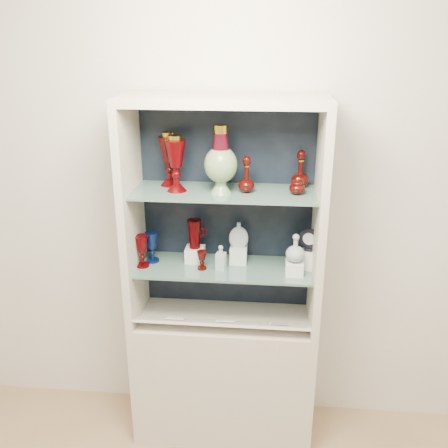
# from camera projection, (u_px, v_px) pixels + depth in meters

# --- Properties ---
(wall_back) EXTENTS (3.50, 0.02, 2.80)m
(wall_back) POSITION_uv_depth(u_px,v_px,m) (228.00, 193.00, 2.72)
(wall_back) COLOR beige
(wall_back) RESTS_ON ground
(cabinet_base) EXTENTS (1.00, 0.40, 0.75)m
(cabinet_base) POSITION_uv_depth(u_px,v_px,m) (224.00, 374.00, 2.88)
(cabinet_base) COLOR beige
(cabinet_base) RESTS_ON ground
(cabinet_back_panel) EXTENTS (0.98, 0.02, 1.15)m
(cabinet_back_panel) POSITION_uv_depth(u_px,v_px,m) (227.00, 207.00, 2.72)
(cabinet_back_panel) COLOR black
(cabinet_back_panel) RESTS_ON cabinet_base
(cabinet_side_left) EXTENTS (0.04, 0.40, 1.15)m
(cabinet_side_left) POSITION_uv_depth(u_px,v_px,m) (132.00, 216.00, 2.59)
(cabinet_side_left) COLOR beige
(cabinet_side_left) RESTS_ON cabinet_base
(cabinet_side_right) EXTENTS (0.04, 0.40, 1.15)m
(cabinet_side_right) POSITION_uv_depth(u_px,v_px,m) (319.00, 223.00, 2.50)
(cabinet_side_right) COLOR beige
(cabinet_side_right) RESTS_ON cabinet_base
(cabinet_top_cap) EXTENTS (1.00, 0.40, 0.04)m
(cabinet_top_cap) POSITION_uv_depth(u_px,v_px,m) (224.00, 100.00, 2.33)
(cabinet_top_cap) COLOR beige
(cabinet_top_cap) RESTS_ON cabinet_side_left
(shelf_lower) EXTENTS (0.92, 0.34, 0.01)m
(shelf_lower) POSITION_uv_depth(u_px,v_px,m) (224.00, 267.00, 2.66)
(shelf_lower) COLOR slate
(shelf_lower) RESTS_ON cabinet_side_left
(shelf_upper) EXTENTS (0.92, 0.34, 0.01)m
(shelf_upper) POSITION_uv_depth(u_px,v_px,m) (224.00, 192.00, 2.51)
(shelf_upper) COLOR slate
(shelf_upper) RESTS_ON cabinet_side_left
(label_ledge) EXTENTS (0.92, 0.17, 0.09)m
(label_ledge) POSITION_uv_depth(u_px,v_px,m) (222.00, 323.00, 2.63)
(label_ledge) COLOR beige
(label_ledge) RESTS_ON cabinet_base
(label_card_0) EXTENTS (0.10, 0.06, 0.03)m
(label_card_0) POSITION_uv_depth(u_px,v_px,m) (281.00, 324.00, 2.60)
(label_card_0) COLOR white
(label_card_0) RESTS_ON label_ledge
(label_card_1) EXTENTS (0.10, 0.06, 0.03)m
(label_card_1) POSITION_uv_depth(u_px,v_px,m) (225.00, 321.00, 2.63)
(label_card_1) COLOR white
(label_card_1) RESTS_ON label_ledge
(label_card_2) EXTENTS (0.10, 0.06, 0.03)m
(label_card_2) POSITION_uv_depth(u_px,v_px,m) (175.00, 318.00, 2.65)
(label_card_2) COLOR white
(label_card_2) RESTS_ON label_ledge
(label_card_3) EXTENTS (0.10, 0.06, 0.03)m
(label_card_3) POSITION_uv_depth(u_px,v_px,m) (279.00, 324.00, 2.60)
(label_card_3) COLOR white
(label_card_3) RESTS_ON label_ledge
(pedestal_lamp_left) EXTENTS (0.12, 0.12, 0.28)m
(pedestal_lamp_left) POSITION_uv_depth(u_px,v_px,m) (176.00, 164.00, 2.47)
(pedestal_lamp_left) COLOR #470002
(pedestal_lamp_left) RESTS_ON shelf_upper
(pedestal_lamp_right) EXTENTS (0.14, 0.14, 0.28)m
(pedestal_lamp_right) POSITION_uv_depth(u_px,v_px,m) (169.00, 159.00, 2.56)
(pedestal_lamp_right) COLOR #470002
(pedestal_lamp_right) RESTS_ON shelf_upper
(enamel_urn) EXTENTS (0.19, 0.19, 0.34)m
(enamel_urn) POSITION_uv_depth(u_px,v_px,m) (221.00, 160.00, 2.42)
(enamel_urn) COLOR #074823
(enamel_urn) RESTS_ON shelf_upper
(ruby_decanter_a) EXTENTS (0.08, 0.08, 0.21)m
(ruby_decanter_a) POSITION_uv_depth(u_px,v_px,m) (247.00, 172.00, 2.45)
(ruby_decanter_a) COLOR #3A0603
(ruby_decanter_a) RESTS_ON shelf_upper
(ruby_decanter_b) EXTENTS (0.12, 0.12, 0.21)m
(ruby_decanter_b) POSITION_uv_depth(u_px,v_px,m) (301.00, 168.00, 2.53)
(ruby_decanter_b) COLOR #3A0603
(ruby_decanter_b) RESTS_ON shelf_upper
(lidded_bowl) EXTENTS (0.10, 0.10, 0.09)m
(lidded_bowl) POSITION_uv_depth(u_px,v_px,m) (297.00, 185.00, 2.45)
(lidded_bowl) COLOR #3A0603
(lidded_bowl) RESTS_ON shelf_upper
(cobalt_goblet) EXTENTS (0.08, 0.08, 0.17)m
(cobalt_goblet) POSITION_uv_depth(u_px,v_px,m) (152.00, 247.00, 2.69)
(cobalt_goblet) COLOR #081546
(cobalt_goblet) RESTS_ON shelf_lower
(ruby_goblet_tall) EXTENTS (0.08, 0.08, 0.17)m
(ruby_goblet_tall) POSITION_uv_depth(u_px,v_px,m) (142.00, 251.00, 2.63)
(ruby_goblet_tall) COLOR #470002
(ruby_goblet_tall) RESTS_ON shelf_lower
(ruby_goblet_small) EXTENTS (0.07, 0.07, 0.10)m
(ruby_goblet_small) POSITION_uv_depth(u_px,v_px,m) (202.00, 260.00, 2.61)
(ruby_goblet_small) COLOR #3A0603
(ruby_goblet_small) RESTS_ON shelf_lower
(riser_ruby_pitcher) EXTENTS (0.10, 0.10, 0.08)m
(riser_ruby_pitcher) POSITION_uv_depth(u_px,v_px,m) (195.00, 254.00, 2.71)
(riser_ruby_pitcher) COLOR silver
(riser_ruby_pitcher) RESTS_ON shelf_lower
(ruby_pitcher) EXTENTS (0.14, 0.11, 0.16)m
(ruby_pitcher) POSITION_uv_depth(u_px,v_px,m) (195.00, 234.00, 2.67)
(ruby_pitcher) COLOR #470002
(ruby_pitcher) RESTS_ON riser_ruby_pitcher
(clear_square_bottle) EXTENTS (0.06, 0.06, 0.14)m
(clear_square_bottle) POSITION_uv_depth(u_px,v_px,m) (221.00, 258.00, 2.60)
(clear_square_bottle) COLOR #90A0A8
(clear_square_bottle) RESTS_ON shelf_lower
(riser_flat_flask) EXTENTS (0.09, 0.09, 0.09)m
(riser_flat_flask) POSITION_uv_depth(u_px,v_px,m) (238.00, 255.00, 2.69)
(riser_flat_flask) COLOR silver
(riser_flat_flask) RESTS_ON shelf_lower
(flat_flask) EXTENTS (0.11, 0.05, 0.14)m
(flat_flask) POSITION_uv_depth(u_px,v_px,m) (239.00, 235.00, 2.65)
(flat_flask) COLOR #AFB7C4
(flat_flask) RESTS_ON riser_flat_flask
(riser_clear_round_decanter) EXTENTS (0.09, 0.09, 0.07)m
(riser_clear_round_decanter) POSITION_uv_depth(u_px,v_px,m) (294.00, 268.00, 2.56)
(riser_clear_round_decanter) COLOR silver
(riser_clear_round_decanter) RESTS_ON shelf_lower
(clear_round_decanter) EXTENTS (0.12, 0.12, 0.15)m
(clear_round_decanter) POSITION_uv_depth(u_px,v_px,m) (295.00, 249.00, 2.52)
(clear_round_decanter) COLOR #90A0A8
(clear_round_decanter) RESTS_ON riser_clear_round_decanter
(riser_cameo_medallion) EXTENTS (0.08, 0.08, 0.10)m
(riser_cameo_medallion) POSITION_uv_depth(u_px,v_px,m) (308.00, 259.00, 2.62)
(riser_cameo_medallion) COLOR silver
(riser_cameo_medallion) RESTS_ON shelf_lower
(cameo_medallion) EXTENTS (0.11, 0.07, 0.13)m
(cameo_medallion) POSITION_uv_depth(u_px,v_px,m) (309.00, 240.00, 2.58)
(cameo_medallion) COLOR black
(cameo_medallion) RESTS_ON riser_cameo_medallion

